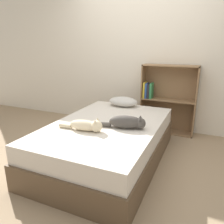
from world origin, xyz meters
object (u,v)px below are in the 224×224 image
object	(u,v)px
bed	(107,142)
pillow	(123,102)
cat_light	(87,126)
cat_dark	(127,122)
bookshelf	(167,98)

from	to	relation	value
bed	pillow	size ratio (longest dim) A/B	4.40
cat_light	cat_dark	bearing A→B (deg)	27.77
cat_light	bookshelf	size ratio (longest dim) A/B	0.47
bed	bookshelf	xyz separation A→B (m)	(0.48, 1.33, 0.33)
bed	pillow	distance (m)	0.89
bed	bookshelf	bearing A→B (deg)	70.24
cat_light	cat_dark	world-z (taller)	same
pillow	cat_dark	bearing A→B (deg)	-66.13
pillow	bookshelf	size ratio (longest dim) A/B	0.40
cat_light	cat_dark	xyz separation A→B (m)	(0.39, 0.25, 0.01)
bookshelf	cat_light	bearing A→B (deg)	-109.26
bed	cat_dark	world-z (taller)	cat_dark
bed	cat_dark	size ratio (longest dim) A/B	3.52
pillow	bookshelf	xyz separation A→B (m)	(0.58, 0.50, 0.00)
bookshelf	cat_dark	bearing A→B (deg)	-97.72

